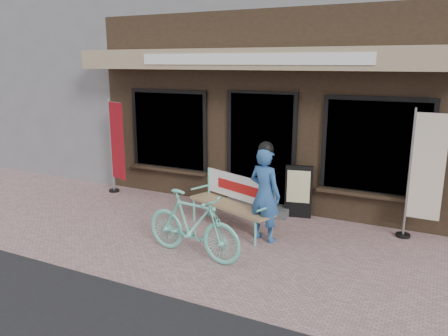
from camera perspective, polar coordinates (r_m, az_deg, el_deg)
The scene contains 9 objects.
ground at distance 6.68m, azimuth -1.73°, elevation -10.19°, with size 70.00×70.00×0.00m, color tan.
storefront at distance 10.75m, azimuth 11.12°, elevation 14.99°, with size 7.00×6.77×6.00m.
neighbor_left_near at distance 15.76m, azimuth -20.65°, elevation 14.66°, with size 10.00×7.00×6.40m, color slate.
bench at distance 7.20m, azimuth 1.36°, elevation -3.98°, with size 1.67×0.96×0.88m.
person at distance 6.69m, azimuth 5.36°, elevation -3.20°, with size 0.61×0.48×1.56m.
bicycle at distance 6.20m, azimuth -4.11°, elevation -7.40°, with size 0.45×1.59×0.96m, color #66C7AF.
nobori_red at distance 9.25m, azimuth -13.87°, elevation 2.83°, with size 0.59×0.30×1.99m.
nobori_cream at distance 7.26m, azimuth 24.67°, elevation -0.70°, with size 0.60×0.23×2.05m.
menu_stand at distance 7.83m, azimuth 9.70°, elevation -2.98°, with size 0.48×0.19×0.94m.
Camera 1 is at (2.89, -5.38, 2.71)m, focal length 35.00 mm.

